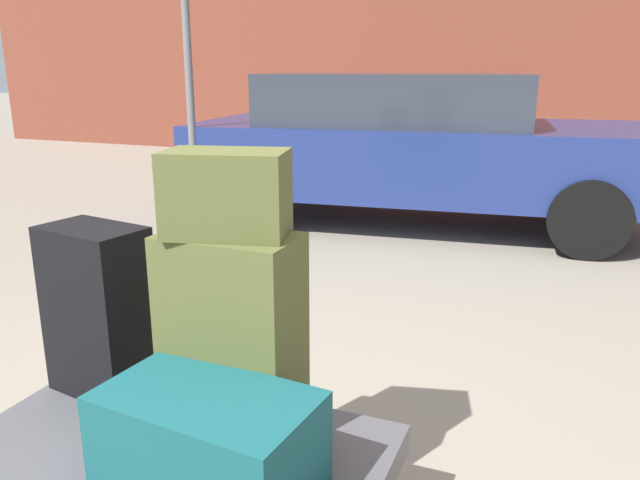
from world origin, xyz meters
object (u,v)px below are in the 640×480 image
(luggage_cart, at_px, (180,461))
(suitcase_black_rear_left, at_px, (99,310))
(suitcase_olive_front_right, at_px, (232,335))
(duffel_bag_teal_front_left, at_px, (208,441))
(parked_car, at_px, (416,144))
(no_parking_sign, at_px, (188,53))
(duffel_bag_olive_topmost_pile, at_px, (227,194))

(luggage_cart, distance_m, suitcase_black_rear_left, 0.61)
(suitcase_olive_front_right, xyz_separation_m, duffel_bag_teal_front_left, (0.08, -0.29, -0.18))
(luggage_cart, distance_m, duffel_bag_teal_front_left, 0.33)
(suitcase_black_rear_left, bearing_deg, parked_car, 98.02)
(suitcase_black_rear_left, relative_size, no_parking_sign, 0.24)
(duffel_bag_olive_topmost_pile, bearing_deg, suitcase_olive_front_right, 0.00)
(duffel_bag_olive_topmost_pile, relative_size, no_parking_sign, 0.14)
(luggage_cart, relative_size, suitcase_black_rear_left, 2.15)
(duffel_bag_olive_topmost_pile, xyz_separation_m, parked_car, (-0.45, 4.34, -0.36))
(duffel_bag_teal_front_left, relative_size, no_parking_sign, 0.23)
(duffel_bag_teal_front_left, bearing_deg, luggage_cart, 150.60)
(duffel_bag_teal_front_left, relative_size, duffel_bag_olive_topmost_pile, 1.64)
(suitcase_black_rear_left, height_order, duffel_bag_olive_topmost_pile, duffel_bag_olive_topmost_pile)
(duffel_bag_teal_front_left, relative_size, parked_car, 0.13)
(duffel_bag_olive_topmost_pile, distance_m, no_parking_sign, 3.96)
(luggage_cart, height_order, parked_car, parked_car)
(luggage_cart, distance_m, parked_car, 4.52)
(duffel_bag_teal_front_left, bearing_deg, suitcase_olive_front_right, 111.57)
(duffel_bag_teal_front_left, bearing_deg, duffel_bag_olive_topmost_pile, 111.57)
(duffel_bag_teal_front_left, height_order, no_parking_sign, no_parking_sign)
(suitcase_black_rear_left, bearing_deg, luggage_cart, -13.46)
(duffel_bag_teal_front_left, relative_size, suitcase_black_rear_left, 0.97)
(luggage_cart, xyz_separation_m, no_parking_sign, (-2.12, 3.38, 1.32))
(suitcase_olive_front_right, distance_m, duffel_bag_teal_front_left, 0.35)
(suitcase_olive_front_right, bearing_deg, luggage_cart, -130.67)
(suitcase_black_rear_left, xyz_separation_m, parked_car, (0.12, 4.30, 0.11))
(suitcase_black_rear_left, height_order, parked_car, parked_car)
(duffel_bag_teal_front_left, height_order, suitcase_black_rear_left, suitcase_black_rear_left)
(suitcase_olive_front_right, bearing_deg, suitcase_black_rear_left, 176.01)
(duffel_bag_olive_topmost_pile, xyz_separation_m, no_parking_sign, (-2.24, 3.23, 0.47))
(duffel_bag_olive_topmost_pile, bearing_deg, no_parking_sign, 110.81)
(suitcase_black_rear_left, height_order, no_parking_sign, no_parking_sign)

